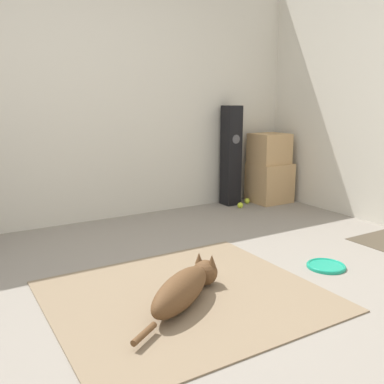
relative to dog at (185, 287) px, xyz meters
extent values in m
plane|color=gray|center=(-0.08, 0.00, -0.11)|extent=(12.00, 12.00, 0.00)
cube|color=beige|center=(-0.08, 2.10, 1.16)|extent=(8.00, 0.06, 2.55)
cube|color=#847056|center=(0.06, 0.10, -0.11)|extent=(1.63, 1.44, 0.01)
ellipsoid|color=brown|center=(-0.05, -0.03, 0.00)|extent=(0.61, 0.49, 0.21)
sphere|color=brown|center=(0.24, 0.16, -0.02)|extent=(0.17, 0.17, 0.17)
cone|color=brown|center=(0.22, 0.20, 0.07)|extent=(0.05, 0.05, 0.07)
cone|color=brown|center=(0.27, 0.13, 0.07)|extent=(0.05, 0.05, 0.07)
cylinder|color=brown|center=(-0.39, -0.26, -0.06)|extent=(0.18, 0.14, 0.03)
cylinder|color=#199E7A|center=(1.18, -0.02, -0.10)|extent=(0.28, 0.28, 0.02)
torus|color=#199E7A|center=(1.18, -0.02, -0.10)|extent=(0.28, 0.28, 0.02)
cube|color=tan|center=(2.20, 1.79, 0.12)|extent=(0.44, 0.41, 0.47)
cube|color=tan|center=(2.19, 1.80, 0.53)|extent=(0.40, 0.37, 0.35)
cube|color=black|center=(1.72, 1.93, 0.46)|extent=(0.18, 0.18, 1.14)
cylinder|color=#4C4C51|center=(1.72, 1.83, 0.66)|extent=(0.10, 0.00, 0.10)
sphere|color=#C6E033|center=(1.71, 1.71, -0.08)|extent=(0.07, 0.07, 0.07)
sphere|color=#C6E033|center=(1.91, 1.84, -0.08)|extent=(0.07, 0.07, 0.07)
camera|label=1|loc=(-1.17, -2.04, 1.09)|focal=40.00mm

